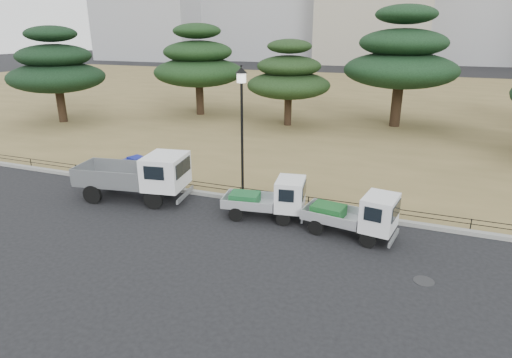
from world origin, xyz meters
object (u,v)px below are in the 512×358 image
at_px(truck_kei_front, 270,198).
at_px(truck_kei_rear, 356,214).
at_px(truck_large, 138,174).
at_px(street_lamp, 242,111).
at_px(tarp_pile, 135,168).

bearing_deg(truck_kei_front, truck_kei_rear, -15.07).
distance_m(truck_large, truck_kei_rear, 9.21).
height_order(truck_large, truck_kei_front, truck_large).
bearing_deg(truck_large, street_lamp, 13.63).
xyz_separation_m(truck_large, street_lamp, (4.09, 1.69, 2.66)).
relative_size(truck_large, truck_kei_front, 1.51).
bearing_deg(truck_kei_rear, street_lamp, 168.64).
xyz_separation_m(truck_kei_rear, tarp_pile, (-11.03, 2.33, -0.27)).
bearing_deg(street_lamp, truck_large, -157.47).
height_order(street_lamp, tarp_pile, street_lamp).
height_order(truck_kei_front, street_lamp, street_lamp).
bearing_deg(truck_large, tarp_pile, 121.60).
height_order(truck_large, truck_kei_rear, truck_large).
bearing_deg(tarp_pile, truck_kei_front, -14.19).
bearing_deg(truck_kei_rear, tarp_pile, 176.96).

